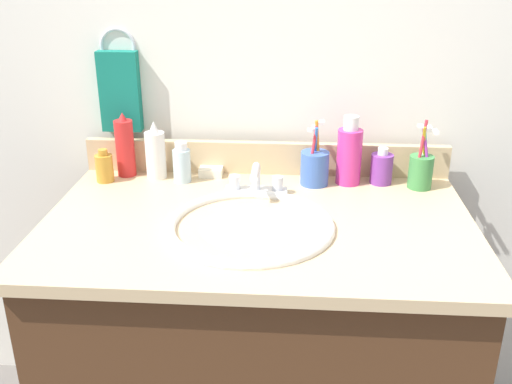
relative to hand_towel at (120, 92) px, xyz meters
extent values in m
cube|color=#4C2D19|center=(0.40, -0.33, -0.61)|extent=(0.96, 0.59, 0.73)
cube|color=#D1B284|center=(0.40, -0.33, -0.23)|extent=(1.00, 0.64, 0.03)
cube|color=#D1B284|center=(0.40, -0.02, -0.17)|extent=(1.00, 0.02, 0.09)
cube|color=white|center=(0.40, 0.04, -0.32)|extent=(2.10, 0.04, 1.30)
torus|color=silver|center=(0.00, 0.02, 0.12)|extent=(0.10, 0.01, 0.10)
cube|color=#147260|center=(0.00, 0.00, 0.00)|extent=(0.11, 0.04, 0.22)
torus|color=white|center=(0.39, -0.37, -0.22)|extent=(0.39, 0.39, 0.02)
ellipsoid|color=white|center=(0.39, -0.37, -0.26)|extent=(0.33, 0.33, 0.11)
cylinder|color=#B2B5BA|center=(0.39, -0.37, -0.29)|extent=(0.04, 0.04, 0.01)
cube|color=silver|center=(0.39, -0.17, -0.21)|extent=(0.16, 0.05, 0.01)
cylinder|color=silver|center=(0.39, -0.17, -0.18)|extent=(0.02, 0.02, 0.06)
cylinder|color=silver|center=(0.39, -0.21, -0.15)|extent=(0.02, 0.09, 0.02)
cylinder|color=silver|center=(0.33, -0.17, -0.19)|extent=(0.03, 0.03, 0.04)
cylinder|color=silver|center=(0.44, -0.17, -0.19)|extent=(0.03, 0.03, 0.04)
cylinder|color=#D8338C|center=(0.63, -0.08, -0.15)|extent=(0.07, 0.07, 0.15)
cylinder|color=white|center=(0.63, -0.08, -0.05)|extent=(0.04, 0.04, 0.04)
cylinder|color=white|center=(0.11, -0.08, -0.16)|extent=(0.05, 0.05, 0.13)
cone|color=white|center=(0.11, -0.08, -0.08)|extent=(0.03, 0.03, 0.03)
cylinder|color=silver|center=(0.18, -0.10, -0.18)|extent=(0.05, 0.05, 0.09)
cylinder|color=white|center=(0.18, -0.10, -0.12)|extent=(0.03, 0.03, 0.02)
cylinder|color=#7A3899|center=(0.72, -0.07, -0.18)|extent=(0.06, 0.06, 0.08)
cylinder|color=white|center=(0.72, -0.07, -0.13)|extent=(0.03, 0.03, 0.02)
cylinder|color=red|center=(0.02, -0.06, -0.14)|extent=(0.05, 0.05, 0.16)
cone|color=red|center=(0.02, -0.06, -0.05)|extent=(0.03, 0.03, 0.02)
cylinder|color=gold|center=(-0.03, -0.11, -0.18)|extent=(0.05, 0.05, 0.07)
cylinder|color=gold|center=(-0.03, -0.11, -0.14)|extent=(0.02, 0.02, 0.02)
cylinder|color=#3F66B7|center=(0.54, -0.10, -0.17)|extent=(0.07, 0.07, 0.09)
cylinder|color=#D8333F|center=(0.53, -0.11, -0.13)|extent=(0.03, 0.03, 0.16)
cube|color=white|center=(0.52, -0.12, -0.06)|extent=(0.01, 0.02, 0.01)
cylinder|color=orange|center=(0.54, -0.08, -0.13)|extent=(0.02, 0.03, 0.17)
cube|color=white|center=(0.55, -0.07, -0.06)|extent=(0.01, 0.02, 0.01)
cylinder|color=blue|center=(0.54, -0.08, -0.13)|extent=(0.01, 0.05, 0.15)
cube|color=white|center=(0.53, -0.06, -0.07)|extent=(0.01, 0.02, 0.01)
cylinder|color=#3F8C47|center=(0.81, -0.10, -0.18)|extent=(0.06, 0.06, 0.09)
cylinder|color=yellow|center=(0.82, -0.09, -0.13)|extent=(0.03, 0.05, 0.16)
cube|color=white|center=(0.83, -0.07, -0.07)|extent=(0.01, 0.02, 0.01)
cylinder|color=#D8333F|center=(0.81, -0.11, -0.12)|extent=(0.03, 0.03, 0.17)
cube|color=white|center=(0.80, -0.12, -0.05)|extent=(0.01, 0.02, 0.01)
cylinder|color=#26B2B2|center=(0.82, -0.10, -0.13)|extent=(0.04, 0.01, 0.16)
cube|color=white|center=(0.84, -0.10, -0.07)|extent=(0.01, 0.02, 0.01)
cylinder|color=#B23FBF|center=(0.82, -0.10, -0.13)|extent=(0.04, 0.02, 0.16)
cube|color=white|center=(0.84, -0.11, -0.07)|extent=(0.01, 0.02, 0.01)
cylinder|color=white|center=(0.82, -0.09, -0.13)|extent=(0.02, 0.03, 0.16)
cube|color=white|center=(0.82, -0.08, -0.06)|extent=(0.01, 0.02, 0.01)
cube|color=white|center=(0.25, -0.06, -0.21)|extent=(0.06, 0.04, 0.02)
camera|label=1|loc=(0.48, -1.57, 0.37)|focal=41.30mm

